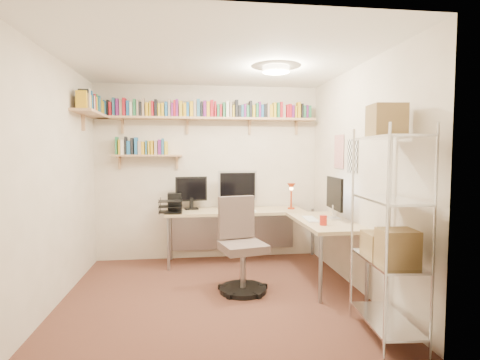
% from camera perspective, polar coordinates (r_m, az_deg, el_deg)
% --- Properties ---
extents(ground, '(3.20, 3.20, 0.00)m').
position_cam_1_polar(ground, '(4.24, -3.79, -17.03)').
color(ground, '#49281F').
rests_on(ground, ground).
extents(room_shell, '(3.24, 3.04, 2.52)m').
position_cam_1_polar(room_shell, '(3.96, -3.82, 4.37)').
color(room_shell, beige).
rests_on(room_shell, ground).
extents(wall_shelves, '(3.12, 1.09, 0.80)m').
position_cam_1_polar(wall_shelves, '(5.28, -9.26, 9.45)').
color(wall_shelves, tan).
rests_on(wall_shelves, ground).
extents(corner_desk, '(2.28, 1.89, 1.28)m').
position_cam_1_polar(corner_desk, '(5.01, 1.13, -5.07)').
color(corner_desk, tan).
rests_on(corner_desk, ground).
extents(office_chair, '(0.56, 0.56, 1.04)m').
position_cam_1_polar(office_chair, '(4.24, 0.17, -10.83)').
color(office_chair, black).
rests_on(office_chair, ground).
extents(wire_rack, '(0.43, 0.79, 1.93)m').
position_cam_1_polar(wire_rack, '(3.31, 21.68, -4.35)').
color(wire_rack, silver).
rests_on(wire_rack, ground).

